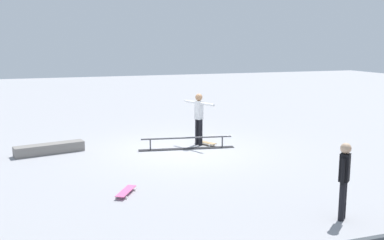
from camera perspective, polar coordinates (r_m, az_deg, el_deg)
ground_plane at (r=13.84m, az=-1.24°, el=-3.84°), size 60.00×60.00×0.00m
grind_rail at (r=13.94m, az=-0.67°, el=-3.05°), size 3.01×0.72×0.38m
skate_ledge at (r=14.03m, az=-17.73°, el=-3.51°), size 2.07×0.84×0.30m
skater_main at (r=14.29m, az=0.88°, el=0.59°), size 0.60×1.27×1.68m
skateboard_main at (r=14.52m, az=1.72°, el=-2.88°), size 0.56×0.80×0.09m
bystander_black_shirt at (r=8.83m, az=18.86°, el=-6.87°), size 0.30×0.27×1.48m
loose_skateboard_pink at (r=10.02m, az=-8.43°, el=-8.99°), size 0.59×0.79×0.09m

